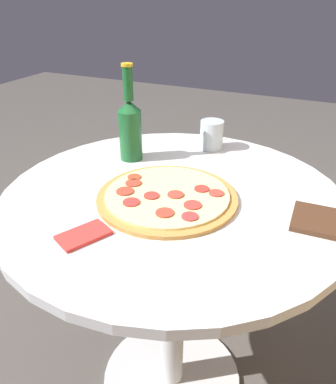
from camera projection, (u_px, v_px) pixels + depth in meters
The scene contains 7 objects.
ground_plane at pixel (172, 378), 1.33m from camera, with size 8.00×8.00×0.00m, color #4C4742.
table at pixel (173, 250), 1.05m from camera, with size 0.88×0.88×0.76m.
pizza at pixel (168, 196), 0.92m from camera, with size 0.35×0.35×0.02m.
beer_bottle at pixel (130, 126), 1.10m from camera, with size 0.07×0.07×0.28m.
pizza_paddle at pixel (336, 224), 0.82m from camera, with size 0.12×0.25×0.02m.
drinking_glass at pixel (212, 135), 1.20m from camera, with size 0.07×0.07×0.09m.
napkin at pixel (83, 235), 0.79m from camera, with size 0.12×0.10×0.01m.
Camera 1 is at (0.77, 0.34, 1.22)m, focal length 35.00 mm.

